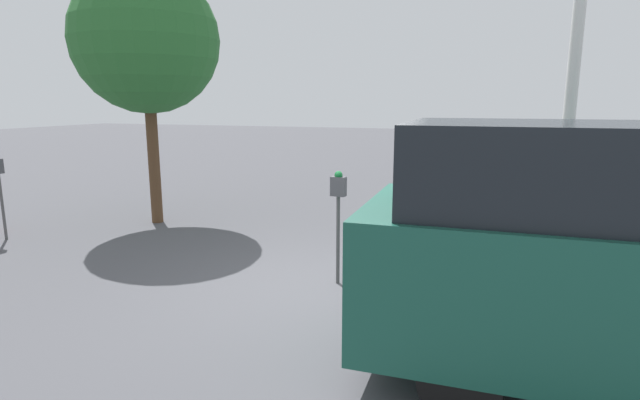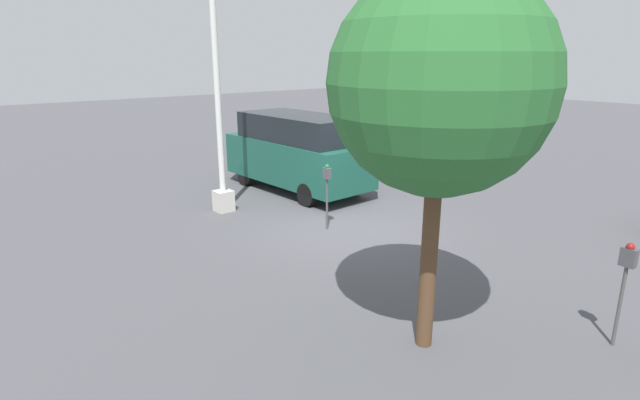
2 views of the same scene
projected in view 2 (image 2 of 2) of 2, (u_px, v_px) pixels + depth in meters
name	position (u px, v px, depth m)	size (l,w,h in m)	color
ground_plane	(345.00, 228.00, 11.89)	(80.00, 80.00, 0.00)	#4C4C51
parking_meter_near	(327.00, 182.00, 11.50)	(0.21, 0.13, 1.56)	#4C4C4C
parking_meter_far	(626.00, 271.00, 6.77)	(0.21, 0.13, 1.55)	#4C4C4C
lamp_post	(219.00, 122.00, 12.54)	(0.44, 0.44, 6.92)	beige
parked_van	(298.00, 151.00, 14.88)	(4.90, 2.05, 2.29)	#195142
street_tree	(440.00, 84.00, 6.11)	(2.83, 2.83, 5.04)	#513823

